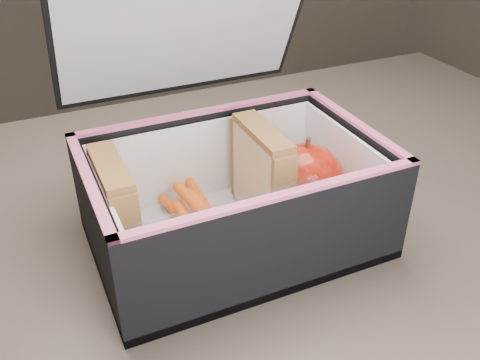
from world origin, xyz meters
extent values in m
cube|color=#50443C|center=(0.00, 0.00, 0.73)|extent=(1.20, 0.80, 0.03)
cube|color=#382D26|center=(0.55, 0.35, 0.36)|extent=(0.05, 0.05, 0.72)
cube|color=black|center=(0.03, 0.14, 0.94)|extent=(0.27, 0.08, 0.16)
cube|color=#CBAD88|center=(-0.09, 0.02, 0.81)|extent=(0.01, 0.08, 0.09)
cube|color=#C35A67|center=(-0.09, 0.02, 0.81)|extent=(0.01, 0.08, 0.08)
cube|color=#CBAD88|center=(-0.08, 0.02, 0.81)|extent=(0.01, 0.08, 0.09)
cube|color=olive|center=(-0.09, 0.02, 0.86)|extent=(0.02, 0.09, 0.01)
cube|color=#CBAD88|center=(0.05, 0.02, 0.81)|extent=(0.01, 0.09, 0.09)
cube|color=#C35A67|center=(0.06, 0.02, 0.81)|extent=(0.01, 0.08, 0.09)
cube|color=#CBAD88|center=(0.07, 0.02, 0.81)|extent=(0.01, 0.09, 0.09)
cube|color=olive|center=(0.06, 0.02, 0.86)|extent=(0.02, 0.09, 0.01)
cylinder|color=#E74300|center=(0.00, -0.01, 0.77)|extent=(0.03, 0.09, 0.01)
cylinder|color=#E74300|center=(0.00, 0.05, 0.78)|extent=(0.01, 0.09, 0.01)
cylinder|color=#E74300|center=(-0.01, 0.02, 0.79)|extent=(0.02, 0.09, 0.01)
cylinder|color=#E74300|center=(-0.02, 0.04, 0.77)|extent=(0.03, 0.09, 0.01)
cylinder|color=#E74300|center=(-0.02, 0.01, 0.78)|extent=(0.01, 0.09, 0.01)
cylinder|color=#E74300|center=(0.00, 0.01, 0.79)|extent=(0.02, 0.09, 0.01)
cube|color=white|center=(0.10, 0.01, 0.77)|extent=(0.08, 0.08, 0.01)
ellipsoid|color=#8D0300|center=(0.10, 0.01, 0.81)|extent=(0.10, 0.10, 0.07)
cylinder|color=#422817|center=(0.10, 0.01, 0.85)|extent=(0.01, 0.01, 0.01)
camera|label=1|loc=(-0.15, -0.39, 1.09)|focal=40.00mm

